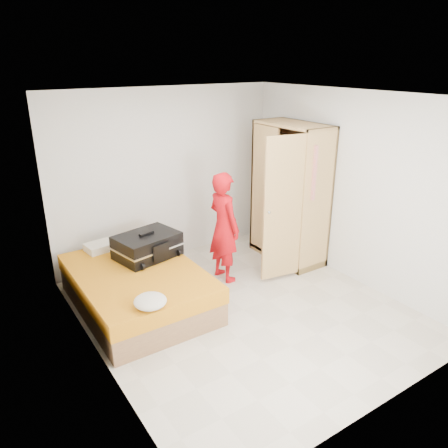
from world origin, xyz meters
TOP-DOWN VIEW (x-y plane):
  - room at (0.00, 0.00)m, footprint 4.00×4.02m
  - bed at (-1.05, 0.83)m, footprint 1.42×2.02m
  - wardrobe at (1.45, 0.86)m, footprint 1.17×1.20m
  - person at (0.27, 0.86)m, footprint 0.40×0.59m
  - suitcase at (-0.76, 1.12)m, footprint 0.90×0.74m
  - round_cushion at (-1.26, -0.05)m, footprint 0.35×0.35m
  - pillow at (-1.13, 1.68)m, footprint 0.59×0.35m

SIDE VIEW (x-z plane):
  - bed at x=-1.05m, z-range 0.00..0.50m
  - pillow at x=-1.13m, z-range 0.50..0.60m
  - round_cushion at x=-1.26m, z-range 0.50..0.63m
  - suitcase at x=-0.76m, z-range 0.48..0.83m
  - person at x=0.27m, z-range 0.00..1.56m
  - wardrobe at x=1.45m, z-range -0.05..2.05m
  - room at x=0.00m, z-range 0.00..2.60m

